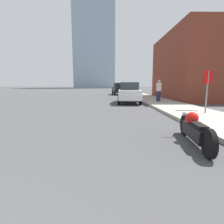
% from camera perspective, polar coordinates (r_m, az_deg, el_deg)
% --- Properties ---
extents(sidewalk, '(2.88, 240.00, 0.15)m').
position_cam_1_polar(sidewalk, '(39.90, 5.31, 6.70)').
color(sidewalk, '#9E998E').
rests_on(sidewalk, ground_plane).
extents(distant_tower, '(20.03, 20.03, 50.10)m').
position_cam_1_polar(distant_tower, '(98.40, -5.50, 22.58)').
color(distant_tower, '#8CA5BC').
rests_on(distant_tower, ground_plane).
extents(motorcycle, '(0.62, 2.33, 0.79)m').
position_cam_1_polar(motorcycle, '(4.91, 25.22, -5.02)').
color(motorcycle, black).
rests_on(motorcycle, ground_plane).
extents(parked_car_white, '(2.05, 4.42, 1.71)m').
position_cam_1_polar(parked_car_white, '(14.71, 5.56, 6.32)').
color(parked_car_white, silver).
rests_on(parked_car_white, ground_plane).
extents(parked_car_black, '(2.17, 4.71, 1.83)m').
position_cam_1_polar(parked_car_black, '(27.45, 2.27, 7.56)').
color(parked_car_black, black).
rests_on(parked_car_black, ground_plane).
extents(stop_sign, '(0.57, 0.26, 2.01)m').
position_cam_1_polar(stop_sign, '(9.56, 28.73, 7.90)').
color(stop_sign, slate).
rests_on(stop_sign, sidewalk).
extents(pedestrian, '(0.36, 0.25, 1.78)m').
position_cam_1_polar(pedestrian, '(15.02, 15.00, 6.87)').
color(pedestrian, '#1E2347').
rests_on(pedestrian, sidewalk).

